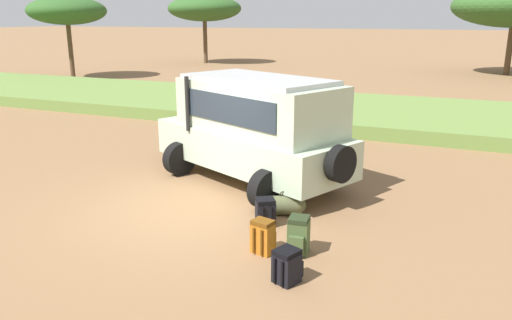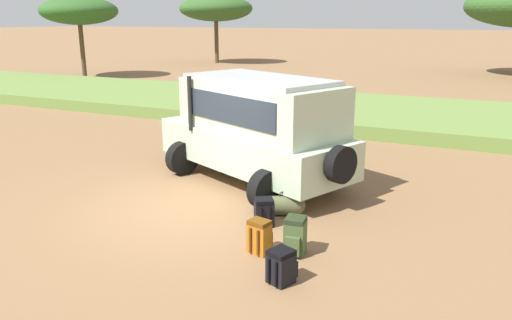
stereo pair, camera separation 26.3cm
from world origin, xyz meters
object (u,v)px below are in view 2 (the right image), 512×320
at_px(backpack_cluster_center, 264,212).
at_px(safari_vehicle, 256,127).
at_px(backpack_beside_front_wheel, 282,266).
at_px(duffel_bag_low_black_case, 283,205).
at_px(acacia_tree_left_mid, 216,9).
at_px(acacia_tree_far_left, 79,11).
at_px(backpack_near_rear_wheel, 260,237).
at_px(backpack_outermost, 295,236).

bearing_deg(backpack_cluster_center, safari_vehicle, 117.88).
relative_size(backpack_beside_front_wheel, duffel_bag_low_black_case, 0.62).
height_order(backpack_beside_front_wheel, acacia_tree_left_mid, acacia_tree_left_mid).
distance_m(backpack_beside_front_wheel, acacia_tree_far_left, 28.36).
height_order(backpack_near_rear_wheel, acacia_tree_left_mid, acacia_tree_left_mid).
bearing_deg(backpack_cluster_center, acacia_tree_left_mid, 120.49).
height_order(backpack_near_rear_wheel, backpack_outermost, backpack_outermost).
xyz_separation_m(backpack_outermost, acacia_tree_far_left, (-20.91, 17.68, 3.76)).
height_order(backpack_beside_front_wheel, backpack_outermost, backpack_outermost).
xyz_separation_m(safari_vehicle, backpack_near_rear_wheel, (1.58, -3.30, -1.02)).
xyz_separation_m(backpack_cluster_center, duffel_bag_low_black_case, (0.13, 0.61, -0.06)).
bearing_deg(acacia_tree_far_left, safari_vehicle, -37.79).
height_order(safari_vehicle, acacia_tree_left_mid, acacia_tree_left_mid).
xyz_separation_m(safari_vehicle, backpack_outermost, (2.11, -3.10, -0.99)).
distance_m(backpack_beside_front_wheel, backpack_cluster_center, 2.09).
bearing_deg(acacia_tree_left_mid, backpack_near_rear_wheel, -59.84).
xyz_separation_m(backpack_beside_front_wheel, acacia_tree_far_left, (-21.06, 18.61, 3.81)).
distance_m(safari_vehicle, acacia_tree_far_left, 23.95).
height_order(backpack_outermost, acacia_tree_far_left, acacia_tree_far_left).
bearing_deg(acacia_tree_left_mid, duffel_bag_low_black_case, -58.79).
relative_size(safari_vehicle, acacia_tree_far_left, 1.09).
xyz_separation_m(backpack_outermost, duffel_bag_low_black_case, (-0.79, 1.46, -0.11)).
xyz_separation_m(duffel_bag_low_black_case, acacia_tree_far_left, (-20.12, 16.21, 3.87)).
height_order(backpack_beside_front_wheel, backpack_cluster_center, backpack_cluster_center).
relative_size(safari_vehicle, backpack_outermost, 8.58).
height_order(backpack_cluster_center, acacia_tree_far_left, acacia_tree_far_left).
bearing_deg(backpack_beside_front_wheel, acacia_tree_far_left, 138.52).
height_order(duffel_bag_low_black_case, acacia_tree_left_mid, acacia_tree_left_mid).
relative_size(backpack_beside_front_wheel, acacia_tree_left_mid, 0.08).
relative_size(safari_vehicle, backpack_near_rear_wheel, 9.45).
bearing_deg(acacia_tree_far_left, backpack_near_rear_wheel, -41.26).
distance_m(safari_vehicle, acacia_tree_left_mid, 31.72).
bearing_deg(duffel_bag_low_black_case, safari_vehicle, 128.90).
relative_size(backpack_near_rear_wheel, acacia_tree_left_mid, 0.09).
bearing_deg(backpack_outermost, backpack_beside_front_wheel, -81.38).
xyz_separation_m(safari_vehicle, acacia_tree_left_mid, (-16.12, 27.15, 3.07)).
xyz_separation_m(safari_vehicle, backpack_beside_front_wheel, (2.25, -4.03, -1.04)).
xyz_separation_m(backpack_beside_front_wheel, duffel_bag_low_black_case, (-0.93, 2.40, -0.06)).
bearing_deg(backpack_near_rear_wheel, acacia_tree_far_left, 138.74).
bearing_deg(safari_vehicle, duffel_bag_low_black_case, -51.10).
xyz_separation_m(backpack_near_rear_wheel, backpack_outermost, (0.53, 0.20, 0.03)).
bearing_deg(backpack_outermost, acacia_tree_far_left, 139.80).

